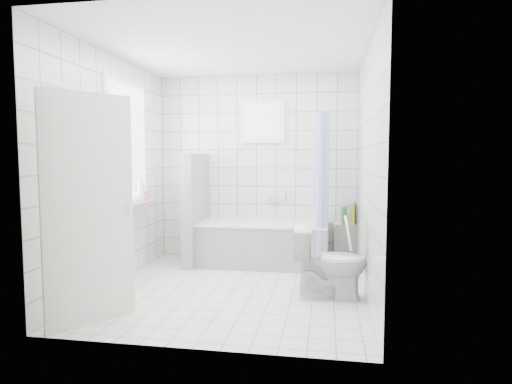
# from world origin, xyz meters

# --- Properties ---
(ground) EXTENTS (3.00, 3.00, 0.00)m
(ground) POSITION_xyz_m (0.00, 0.00, 0.00)
(ground) COLOR white
(ground) RESTS_ON ground
(ceiling) EXTENTS (3.00, 3.00, 0.00)m
(ceiling) POSITION_xyz_m (0.00, 0.00, 2.60)
(ceiling) COLOR white
(ceiling) RESTS_ON ground
(wall_back) EXTENTS (2.80, 0.02, 2.60)m
(wall_back) POSITION_xyz_m (0.00, 1.50, 1.30)
(wall_back) COLOR white
(wall_back) RESTS_ON ground
(wall_front) EXTENTS (2.80, 0.02, 2.60)m
(wall_front) POSITION_xyz_m (0.00, -1.50, 1.30)
(wall_front) COLOR white
(wall_front) RESTS_ON ground
(wall_left) EXTENTS (0.02, 3.00, 2.60)m
(wall_left) POSITION_xyz_m (-1.40, 0.00, 1.30)
(wall_left) COLOR white
(wall_left) RESTS_ON ground
(wall_right) EXTENTS (0.02, 3.00, 2.60)m
(wall_right) POSITION_xyz_m (1.40, 0.00, 1.30)
(wall_right) COLOR white
(wall_right) RESTS_ON ground
(window_left) EXTENTS (0.01, 0.90, 1.40)m
(window_left) POSITION_xyz_m (-1.35, 0.30, 1.60)
(window_left) COLOR white
(window_left) RESTS_ON wall_left
(window_back) EXTENTS (0.50, 0.01, 0.50)m
(window_back) POSITION_xyz_m (0.10, 1.46, 1.95)
(window_back) COLOR white
(window_back) RESTS_ON wall_back
(window_sill) EXTENTS (0.18, 1.02, 0.08)m
(window_sill) POSITION_xyz_m (-1.31, 0.30, 0.86)
(window_sill) COLOR white
(window_sill) RESTS_ON wall_left
(door) EXTENTS (0.50, 0.67, 2.00)m
(door) POSITION_xyz_m (-1.02, -1.15, 1.00)
(door) COLOR silver
(door) RESTS_ON ground
(bathtub) EXTENTS (1.71, 0.77, 0.58)m
(bathtub) POSITION_xyz_m (0.15, 1.13, 0.29)
(bathtub) COLOR white
(bathtub) RESTS_ON ground
(partition_wall) EXTENTS (0.15, 0.85, 1.50)m
(partition_wall) POSITION_xyz_m (-0.77, 1.07, 0.75)
(partition_wall) COLOR white
(partition_wall) RESTS_ON ground
(tiled_ledge) EXTENTS (0.40, 0.24, 0.55)m
(tiled_ledge) POSITION_xyz_m (1.30, 1.38, 0.28)
(tiled_ledge) COLOR white
(tiled_ledge) RESTS_ON ground
(toilet) EXTENTS (0.77, 0.48, 0.75)m
(toilet) POSITION_xyz_m (1.03, -0.13, 0.38)
(toilet) COLOR white
(toilet) RESTS_ON ground
(curtain_rod) EXTENTS (0.02, 0.80, 0.02)m
(curtain_rod) POSITION_xyz_m (0.94, 1.10, 2.00)
(curtain_rod) COLOR silver
(curtain_rod) RESTS_ON wall_back
(shower_curtain) EXTENTS (0.14, 0.48, 1.78)m
(shower_curtain) POSITION_xyz_m (0.94, 0.97, 1.10)
(shower_curtain) COLOR #4759D0
(shower_curtain) RESTS_ON curtain_rod
(tub_faucet) EXTENTS (0.18, 0.06, 0.06)m
(tub_faucet) POSITION_xyz_m (0.25, 1.46, 0.85)
(tub_faucet) COLOR silver
(tub_faucet) RESTS_ON wall_back
(sill_bottles) EXTENTS (0.18, 0.78, 0.33)m
(sill_bottles) POSITION_xyz_m (-1.30, 0.29, 1.03)
(sill_bottles) COLOR #FD62C7
(sill_bottles) RESTS_ON window_sill
(ledge_bottles) EXTENTS (0.20, 0.17, 0.28)m
(ledge_bottles) POSITION_xyz_m (1.30, 1.35, 0.68)
(ledge_bottles) COLOR green
(ledge_bottles) RESTS_ON tiled_ledge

